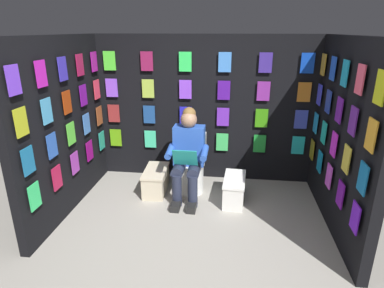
# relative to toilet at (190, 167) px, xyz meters

# --- Properties ---
(ground_plane) EXTENTS (30.00, 30.00, 0.00)m
(ground_plane) POSITION_rel_toilet_xyz_m (-0.15, 1.66, -0.33)
(ground_plane) COLOR #9E998E
(display_wall_back) EXTENTS (3.15, 0.14, 2.06)m
(display_wall_back) POSITION_rel_toilet_xyz_m (-0.15, -0.46, 0.71)
(display_wall_back) COLOR black
(display_wall_back) RESTS_ON ground
(display_wall_left) EXTENTS (0.14, 2.07, 2.06)m
(display_wall_left) POSITION_rel_toilet_xyz_m (-1.72, 0.62, 0.71)
(display_wall_left) COLOR black
(display_wall_left) RESTS_ON ground
(display_wall_right) EXTENTS (0.14, 2.07, 2.06)m
(display_wall_right) POSITION_rel_toilet_xyz_m (1.42, 0.62, 0.71)
(display_wall_right) COLOR black
(display_wall_right) RESTS_ON ground
(toilet) EXTENTS (0.41, 0.56, 0.77)m
(toilet) POSITION_rel_toilet_xyz_m (0.00, 0.00, 0.00)
(toilet) COLOR white
(toilet) RESTS_ON ground
(person_reading) EXTENTS (0.53, 0.69, 1.19)m
(person_reading) POSITION_rel_toilet_xyz_m (0.00, 0.23, 0.27)
(person_reading) COLOR blue
(person_reading) RESTS_ON ground
(comic_longbox_near) EXTENTS (0.32, 0.61, 0.32)m
(comic_longbox_near) POSITION_rel_toilet_xyz_m (0.46, 0.14, -0.16)
(comic_longbox_near) COLOR beige
(comic_longbox_near) RESTS_ON ground
(comic_longbox_far) EXTENTS (0.30, 0.60, 0.33)m
(comic_longbox_far) POSITION_rel_toilet_xyz_m (-0.61, 0.28, -0.16)
(comic_longbox_far) COLOR white
(comic_longbox_far) RESTS_ON ground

